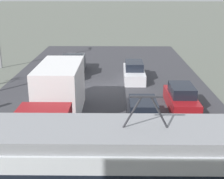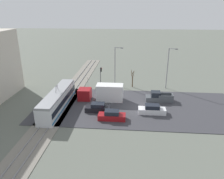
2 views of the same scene
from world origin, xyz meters
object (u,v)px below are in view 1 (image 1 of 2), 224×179
sedan_car_0 (134,72)px  sedan_car_1 (143,114)px  light_rail_tram (144,171)px  sedan_car_2 (181,99)px  box_truck (57,98)px  pickup_truck (73,66)px

sedan_car_0 → sedan_car_1: (-0.01, 9.53, -0.03)m
light_rail_tram → sedan_car_2: (-3.41, -10.16, -0.94)m
light_rail_tram → box_truck: (4.52, -7.83, -0.09)m
sedan_car_0 → sedan_car_2: 7.36m
pickup_truck → sedan_car_2: size_ratio=1.17×
pickup_truck → sedan_car_1: size_ratio=1.18×
box_truck → pickup_truck: size_ratio=1.68×
light_rail_tram → sedan_car_0: bearing=-92.0°
sedan_car_1 → sedan_car_2: size_ratio=0.99×
pickup_truck → box_truck: bearing=92.8°
sedan_car_2 → box_truck: bearing=-163.6°
light_rail_tram → sedan_car_0: (-0.59, -16.96, -0.93)m
light_rail_tram → pickup_truck: size_ratio=2.71×
sedan_car_0 → sedan_car_2: (-2.82, 6.80, -0.01)m
light_rail_tram → sedan_car_0: size_ratio=3.02×
sedan_car_1 → pickup_truck: bearing=-63.4°
light_rail_tram → sedan_car_0: light_rail_tram is taller
light_rail_tram → pickup_truck: (5.06, -18.72, -0.87)m
pickup_truck → sedan_car_2: 12.04m
box_truck → sedan_car_1: (-5.12, 0.41, -0.87)m
sedan_car_1 → sedan_car_2: sedan_car_2 is taller
light_rail_tram → sedan_car_2: light_rail_tram is taller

